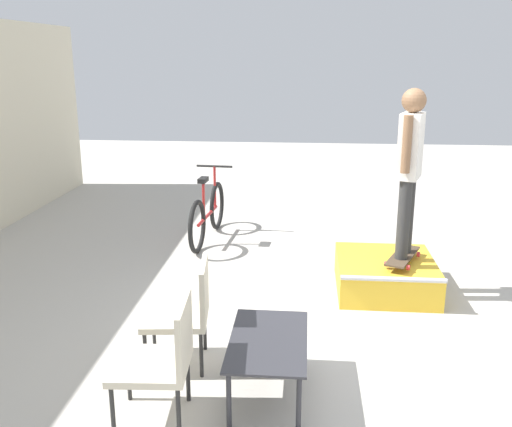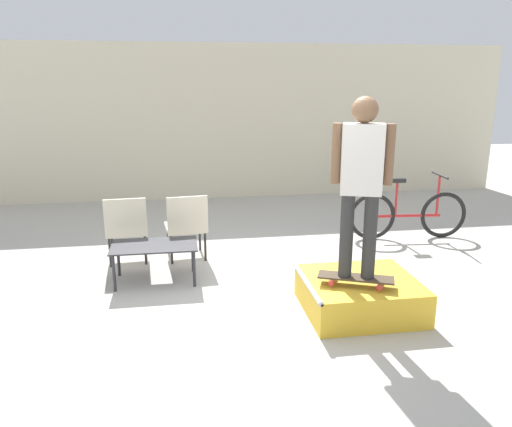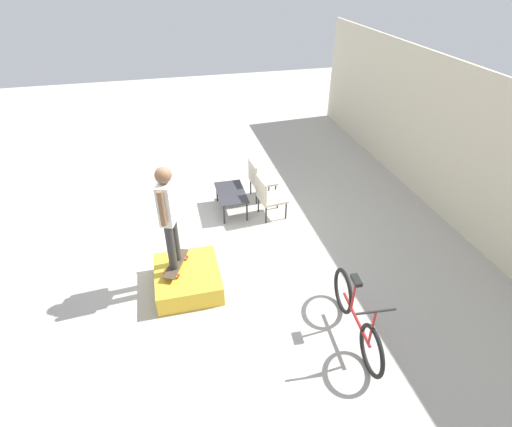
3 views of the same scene
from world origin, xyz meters
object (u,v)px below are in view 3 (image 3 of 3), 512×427
object	(u,v)px
person_skater	(168,210)
bicycle	(356,317)
skate_ramp_box	(188,278)
coffee_table	(231,194)
patio_chair_right	(268,196)
patio_chair_left	(259,178)
skateboard_on_ramp	(176,264)

from	to	relation	value
person_skater	bicycle	world-z (taller)	person_skater
skate_ramp_box	coffee_table	world-z (taller)	coffee_table
person_skater	patio_chair_right	size ratio (longest dim) A/B	1.95
person_skater	patio_chair_right	distance (m)	2.73
skate_ramp_box	patio_chair_left	world-z (taller)	patio_chair_left
coffee_table	bicycle	size ratio (longest dim) A/B	0.55
skate_ramp_box	bicycle	xyz separation A→B (m)	(1.58, 2.23, 0.20)
coffee_table	patio_chair_left	bearing A→B (deg)	118.24
person_skater	coffee_table	xyz separation A→B (m)	(-1.99, 1.29, -1.06)
skateboard_on_ramp	bicycle	size ratio (longest dim) A/B	0.42
patio_chair_right	person_skater	bearing A→B (deg)	122.46
bicycle	patio_chair_right	bearing A→B (deg)	-168.56
skateboard_on_ramp	coffee_table	bearing A→B (deg)	169.98
patio_chair_left	bicycle	size ratio (longest dim) A/B	0.50
coffee_table	patio_chair_left	distance (m)	0.80
coffee_table	bicycle	distance (m)	3.84
skate_ramp_box	person_skater	bearing A→B (deg)	-125.05
patio_chair_right	bicycle	bearing A→B (deg)	-179.59
skateboard_on_ramp	patio_chair_left	size ratio (longest dim) A/B	0.85
skate_ramp_box	bicycle	world-z (taller)	bicycle
person_skater	patio_chair_left	bearing A→B (deg)	159.06
skateboard_on_ramp	person_skater	bearing A→B (deg)	-3.73
coffee_table	patio_chair_left	xyz separation A→B (m)	(-0.37, 0.70, 0.09)
person_skater	patio_chair_right	xyz separation A→B (m)	(-1.60, 1.98, -0.97)
person_skater	bicycle	xyz separation A→B (m)	(1.69, 2.38, -1.09)
skate_ramp_box	patio_chair_right	size ratio (longest dim) A/B	1.30
patio_chair_left	patio_chair_right	size ratio (longest dim) A/B	1.00
coffee_table	patio_chair_right	distance (m)	0.80
skateboard_on_ramp	patio_chair_left	xyz separation A→B (m)	(-2.37, 1.98, 0.06)
skateboard_on_ramp	patio_chair_left	world-z (taller)	patio_chair_left
skateboard_on_ramp	patio_chair_right	size ratio (longest dim) A/B	0.85
coffee_table	person_skater	bearing A→B (deg)	-32.85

